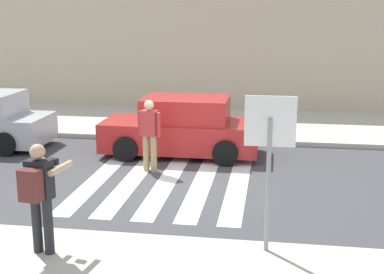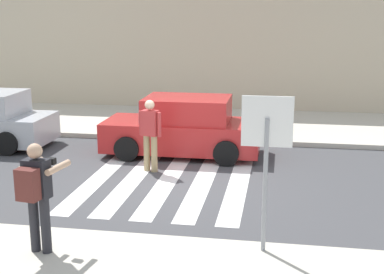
# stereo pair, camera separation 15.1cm
# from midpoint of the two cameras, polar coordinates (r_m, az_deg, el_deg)

# --- Properties ---
(ground_plane) EXTENTS (120.00, 120.00, 0.00)m
(ground_plane) POSITION_cam_midpoint_polar(r_m,az_deg,el_deg) (12.12, -3.02, -4.74)
(ground_plane) COLOR #424244
(sidewalk_far) EXTENTS (60.00, 4.80, 0.14)m
(sidewalk_far) POSITION_cam_midpoint_polar(r_m,az_deg,el_deg) (17.82, 0.91, 1.48)
(sidewalk_far) COLOR beige
(sidewalk_far) RESTS_ON ground
(building_facade_far) EXTENTS (56.00, 4.00, 5.07)m
(building_facade_far) POSITION_cam_midpoint_polar(r_m,az_deg,el_deg) (21.83, 2.55, 10.23)
(building_facade_far) COLOR beige
(building_facade_far) RESTS_ON ground
(crosswalk_stripe_0) EXTENTS (0.44, 5.20, 0.01)m
(crosswalk_stripe_0) POSITION_cam_midpoint_polar(r_m,az_deg,el_deg) (12.72, -9.93, -4.03)
(crosswalk_stripe_0) COLOR silver
(crosswalk_stripe_0) RESTS_ON ground
(crosswalk_stripe_1) EXTENTS (0.44, 5.20, 0.01)m
(crosswalk_stripe_1) POSITION_cam_midpoint_polar(r_m,az_deg,el_deg) (12.49, -6.44, -4.23)
(crosswalk_stripe_1) COLOR silver
(crosswalk_stripe_1) RESTS_ON ground
(crosswalk_stripe_2) EXTENTS (0.44, 5.20, 0.01)m
(crosswalk_stripe_2) POSITION_cam_midpoint_polar(r_m,az_deg,el_deg) (12.31, -2.83, -4.43)
(crosswalk_stripe_2) COLOR silver
(crosswalk_stripe_2) RESTS_ON ground
(crosswalk_stripe_3) EXTENTS (0.44, 5.20, 0.01)m
(crosswalk_stripe_3) POSITION_cam_midpoint_polar(r_m,az_deg,el_deg) (12.18, 0.87, -4.61)
(crosswalk_stripe_3) COLOR silver
(crosswalk_stripe_3) RESTS_ON ground
(crosswalk_stripe_4) EXTENTS (0.44, 5.20, 0.01)m
(crosswalk_stripe_4) POSITION_cam_midpoint_polar(r_m,az_deg,el_deg) (12.10, 4.63, -4.78)
(crosswalk_stripe_4) COLOR silver
(crosswalk_stripe_4) RESTS_ON ground
(stop_sign) EXTENTS (0.76, 0.08, 2.42)m
(stop_sign) POSITION_cam_midpoint_polar(r_m,az_deg,el_deg) (8.00, 7.75, -0.32)
(stop_sign) COLOR gray
(stop_sign) RESTS_ON sidewalk_near
(photographer_with_backpack) EXTENTS (0.66, 0.90, 1.72)m
(photographer_with_backpack) POSITION_cam_midpoint_polar(r_m,az_deg,el_deg) (8.36, -16.50, -5.40)
(photographer_with_backpack) COLOR #232328
(photographer_with_backpack) RESTS_ON sidewalk_near
(pedestrian_crossing) EXTENTS (0.57, 0.32, 1.72)m
(pedestrian_crossing) POSITION_cam_midpoint_polar(r_m,az_deg,el_deg) (12.63, -4.90, 0.58)
(pedestrian_crossing) COLOR tan
(pedestrian_crossing) RESTS_ON ground
(parked_car_red) EXTENTS (4.10, 1.92, 1.55)m
(parked_car_red) POSITION_cam_midpoint_polar(r_m,az_deg,el_deg) (14.12, -1.36, 0.97)
(parked_car_red) COLOR red
(parked_car_red) RESTS_ON ground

